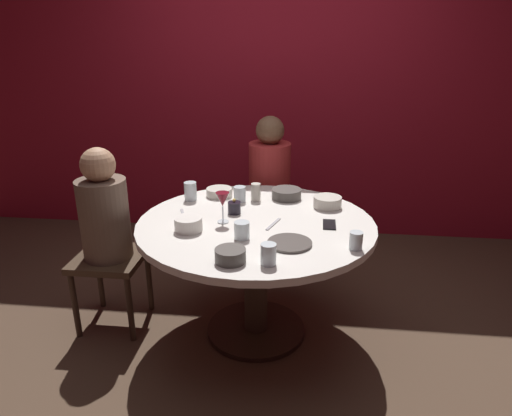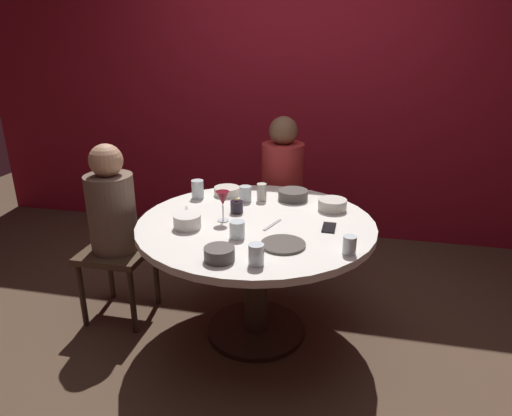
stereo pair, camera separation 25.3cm
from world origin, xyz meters
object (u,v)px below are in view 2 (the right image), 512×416
Objects in this scene: candle_holder at (237,207)px; cup_near_candle at (350,245)px; bowl_serving_large at (293,195)px; seated_diner_left at (112,214)px; dining_table at (256,245)px; cup_center_front at (245,194)px; cup_by_right_diner at (256,255)px; bowl_rice_portion at (227,191)px; bowl_small_white at (332,205)px; bowl_sauce_side at (219,254)px; bowl_salad_center at (187,221)px; seated_diner_back at (282,177)px; cup_beside_wine at (237,229)px; cell_phone at (329,228)px; cup_far_edge at (262,192)px; dinner_plate at (283,244)px; wine_glass at (223,199)px; cup_by_left_diner at (198,189)px.

cup_near_candle is at bearing -31.70° from candle_holder.
seated_diner_left is at bearing -158.58° from bowl_serving_large.
cup_center_front is (-0.14, 0.32, 0.20)m from dining_table.
bowl_rice_portion is at bearing 113.58° from cup_by_right_diner.
candle_holder is 0.67m from cup_by_right_diner.
bowl_small_white is 0.84m from cup_by_right_diner.
bowl_sauce_side is (-0.47, -0.78, -0.00)m from bowl_small_white.
cup_by_right_diner is at bearing -36.47° from bowl_salad_center.
seated_diner_back reaches higher than cup_beside_wine.
cell_phone is (0.55, -0.12, -0.03)m from candle_holder.
dining_table is 9.29× the size of bowl_sauce_side.
bowl_salad_center is 0.53m from cup_center_front.
bowl_sauce_side is at bearing -161.19° from cup_near_candle.
seated_diner_back is at bearing 80.10° from candle_holder.
seated_diner_back reaches higher than cup_by_right_diner.
seated_diner_back reaches higher than bowl_small_white.
cup_beside_wine is (-0.05, -1.15, 0.05)m from seated_diner_back.
bowl_serving_large is 0.68m from cup_beside_wine.
seated_diner_back reaches higher than cup_far_edge.
dining_table is at bearing 82.89° from bowl_sauce_side.
dining_table is 0.56m from cup_by_right_diner.
bowl_salad_center reaches higher than dinner_plate.
cup_center_front reaches higher than bowl_rice_portion.
cup_near_candle is (0.52, -0.30, 0.20)m from dining_table.
wine_glass is 0.56m from bowl_serving_large.
bowl_small_white is at bearing 27.77° from wine_glass.
cup_near_candle is 0.80× the size of cup_far_edge.
candle_holder is 0.49× the size of bowl_serving_large.
dining_table is at bearing 78.98° from cup_beside_wine.
bowl_sauce_side is at bearing -121.15° from bowl_small_white.
bowl_sauce_side is at bearing -97.11° from dining_table.
cup_near_candle is at bearing -29.95° from dining_table.
seated_diner_left is 10.20× the size of cup_far_edge.
cup_far_edge is at bearing -4.10° from seated_diner_back.
cup_far_edge reaches higher than cup_by_right_diner.
cup_far_edge reaches higher than cell_phone.
bowl_rice_portion is 1.00m from cup_by_right_diner.
bowl_serving_large is at bearing 17.90° from cup_center_front.
bowl_salad_center is 0.60m from cup_far_edge.
cup_by_left_diner is (-0.86, 0.04, 0.03)m from bowl_small_white.
bowl_small_white is at bearing 34.10° from dining_table.
cup_by_right_diner reaches higher than cup_near_candle.
cup_center_front is 0.56m from cup_beside_wine.
cup_near_candle is at bearing -43.04° from cup_center_front.
bowl_serving_large is at bearing 16.69° from seated_diner_back.
dining_table is 7.94× the size of bowl_rice_portion.
cup_by_left_diner is at bearing -170.76° from bowl_serving_large.
bowl_rice_portion is 1.89× the size of cup_near_candle.
cup_center_front is at bearing -32.02° from bowl_rice_portion.
cup_by_right_diner is at bearing -66.42° from bowl_rice_portion.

